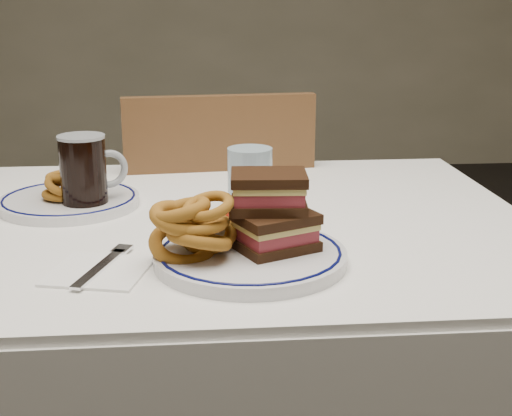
{
  "coord_description": "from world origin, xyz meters",
  "views": [
    {
      "loc": [
        0.05,
        -1.18,
        1.12
      ],
      "look_at": [
        0.14,
        -0.19,
        0.82
      ],
      "focal_mm": 50.0,
      "sensor_mm": 36.0,
      "label": 1
    }
  ],
  "objects": [
    {
      "name": "main_plate",
      "position": [
        0.12,
        -0.22,
        0.76
      ],
      "size": [
        0.28,
        0.28,
        0.02
      ],
      "color": "silver",
      "rests_on": "dining_table"
    },
    {
      "name": "chair_far",
      "position": [
        0.09,
        0.48,
        0.5
      ],
      "size": [
        0.46,
        0.46,
        0.92
      ],
      "color": "#462D16",
      "rests_on": "floor"
    },
    {
      "name": "beer_mug",
      "position": [
        -0.15,
        0.07,
        0.82
      ],
      "size": [
        0.12,
        0.08,
        0.14
      ],
      "color": "black",
      "rests_on": "dining_table"
    },
    {
      "name": "onion_rings_far",
      "position": [
        -0.19,
        0.1,
        0.79
      ],
      "size": [
        0.09,
        0.11,
        0.06
      ],
      "color": "brown",
      "rests_on": "far_plate"
    },
    {
      "name": "onion_rings_main",
      "position": [
        0.04,
        -0.23,
        0.81
      ],
      "size": [
        0.14,
        0.14,
        0.12
      ],
      "color": "brown",
      "rests_on": "main_plate"
    },
    {
      "name": "far_plate",
      "position": [
        -0.18,
        0.1,
        0.76
      ],
      "size": [
        0.26,
        0.26,
        0.02
      ],
      "color": "silver",
      "rests_on": "dining_table"
    },
    {
      "name": "napkin_fork",
      "position": [
        -0.09,
        -0.23,
        0.75
      ],
      "size": [
        0.16,
        0.18,
        0.01
      ],
      "color": "white",
      "rests_on": "dining_table"
    },
    {
      "name": "dining_table",
      "position": [
        0.0,
        0.0,
        0.64
      ],
      "size": [
        1.27,
        0.87,
        0.75
      ],
      "color": "white",
      "rests_on": "floor"
    },
    {
      "name": "reuben_sandwich",
      "position": [
        0.16,
        -0.21,
        0.82
      ],
      "size": [
        0.13,
        0.12,
        0.11
      ],
      "color": "black",
      "rests_on": "main_plate"
    },
    {
      "name": "water_glass",
      "position": [
        0.14,
        0.01,
        0.81
      ],
      "size": [
        0.08,
        0.08,
        0.12
      ],
      "primitive_type": "cylinder",
      "color": "#9AB6C6",
      "rests_on": "dining_table"
    },
    {
      "name": "ketchup_ramekin",
      "position": [
        0.09,
        -0.15,
        0.79
      ],
      "size": [
        0.06,
        0.06,
        0.04
      ],
      "color": "white",
      "rests_on": "main_plate"
    }
  ]
}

